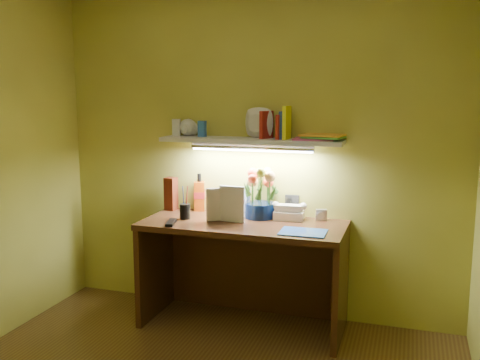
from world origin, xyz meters
name	(u,v)px	position (x,y,z in m)	size (l,w,h in m)	color
desk	(243,274)	(0.00, 1.20, 0.38)	(1.40, 0.60, 0.75)	#3B2510
flower_bouquet	(260,192)	(0.07, 1.37, 0.94)	(0.23, 0.23, 0.37)	#07173C
telephone	(289,211)	(0.28, 1.39, 0.81)	(0.21, 0.15, 0.12)	white
desk_clock	(321,215)	(0.50, 1.43, 0.79)	(0.08, 0.04, 0.08)	#BBBCC0
whisky_bottle	(199,192)	(-0.42, 1.45, 0.89)	(0.08, 0.08, 0.28)	#BF470A
whisky_box	(171,194)	(-0.64, 1.41, 0.87)	(0.08, 0.08, 0.25)	#541D0D
pen_cup	(185,206)	(-0.42, 1.18, 0.84)	(0.07, 0.07, 0.18)	black
art_card	(238,202)	(-0.10, 1.39, 0.85)	(0.19, 0.04, 0.19)	white
tv_remote	(171,223)	(-0.45, 1.01, 0.76)	(0.05, 0.18, 0.02)	black
blue_folder	(303,232)	(0.45, 1.06, 0.75)	(0.29, 0.21, 0.01)	blue
desk_book_a	(206,205)	(-0.25, 1.14, 0.87)	(0.17, 0.02, 0.23)	beige
desk_book_b	(220,203)	(-0.17, 1.20, 0.88)	(0.19, 0.02, 0.25)	silver
wall_shelf	(251,135)	(0.00, 1.38, 1.34)	(1.31, 0.27, 0.26)	silver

